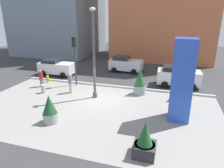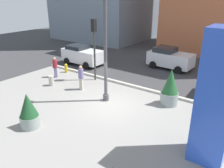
{
  "view_description": "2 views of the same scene",
  "coord_description": "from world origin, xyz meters",
  "px_view_note": "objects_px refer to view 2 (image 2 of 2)",
  "views": [
    {
      "loc": [
        5.26,
        -14.12,
        6.48
      ],
      "look_at": [
        1.11,
        -0.41,
        1.55
      ],
      "focal_mm": 32.37,
      "sensor_mm": 36.0,
      "label": 1
    },
    {
      "loc": [
        7.23,
        -9.79,
        6.19
      ],
      "look_at": [
        0.46,
        -0.49,
        1.58
      ],
      "focal_mm": 36.14,
      "sensor_mm": 36.0,
      "label": 2
    }
  ],
  "objects_px": {
    "art_pillar_blue": "(217,100)",
    "fire_hydrant": "(66,68)",
    "concrete_bollard": "(51,81)",
    "car_intersection": "(170,58)",
    "lamp_post": "(105,46)",
    "potted_plant_by_pillar": "(170,88)",
    "pedestrian_by_curb": "(55,66)",
    "potted_plant_near_right": "(29,111)",
    "car_passing_lane": "(82,55)",
    "pedestrian_on_sidewalk": "(81,76)",
    "traffic_light_far_side": "(94,40)"
  },
  "relations": [
    {
      "from": "art_pillar_blue",
      "to": "fire_hydrant",
      "type": "bearing_deg",
      "value": 161.78
    },
    {
      "from": "concrete_bollard",
      "to": "car_intersection",
      "type": "bearing_deg",
      "value": 59.72
    },
    {
      "from": "fire_hydrant",
      "to": "car_intersection",
      "type": "relative_size",
      "value": 0.19
    },
    {
      "from": "lamp_post",
      "to": "potted_plant_by_pillar",
      "type": "height_order",
      "value": "lamp_post"
    },
    {
      "from": "fire_hydrant",
      "to": "pedestrian_by_curb",
      "type": "distance_m",
      "value": 1.45
    },
    {
      "from": "fire_hydrant",
      "to": "car_intersection",
      "type": "bearing_deg",
      "value": 43.52
    },
    {
      "from": "potted_plant_by_pillar",
      "to": "potted_plant_near_right",
      "type": "relative_size",
      "value": 1.23
    },
    {
      "from": "lamp_post",
      "to": "potted_plant_near_right",
      "type": "height_order",
      "value": "lamp_post"
    },
    {
      "from": "lamp_post",
      "to": "car_passing_lane",
      "type": "height_order",
      "value": "lamp_post"
    },
    {
      "from": "car_passing_lane",
      "to": "lamp_post",
      "type": "bearing_deg",
      "value": -36.72
    },
    {
      "from": "concrete_bollard",
      "to": "pedestrian_on_sidewalk",
      "type": "distance_m",
      "value": 2.45
    },
    {
      "from": "fire_hydrant",
      "to": "traffic_light_far_side",
      "type": "xyz_separation_m",
      "value": [
        3.14,
        0.08,
        2.71
      ]
    },
    {
      "from": "lamp_post",
      "to": "traffic_light_far_side",
      "type": "distance_m",
      "value": 3.78
    },
    {
      "from": "art_pillar_blue",
      "to": "car_intersection",
      "type": "height_order",
      "value": "art_pillar_blue"
    },
    {
      "from": "fire_hydrant",
      "to": "car_intersection",
      "type": "height_order",
      "value": "car_intersection"
    },
    {
      "from": "lamp_post",
      "to": "pedestrian_by_curb",
      "type": "height_order",
      "value": "lamp_post"
    },
    {
      "from": "traffic_light_far_side",
      "to": "car_passing_lane",
      "type": "relative_size",
      "value": 1.17
    },
    {
      "from": "art_pillar_blue",
      "to": "concrete_bollard",
      "type": "xyz_separation_m",
      "value": [
        -11.2,
        1.42,
        -2.23
      ]
    },
    {
      "from": "potted_plant_by_pillar",
      "to": "pedestrian_by_curb",
      "type": "distance_m",
      "value": 9.22
    },
    {
      "from": "potted_plant_near_right",
      "to": "potted_plant_by_pillar",
      "type": "bearing_deg",
      "value": 54.5
    },
    {
      "from": "car_intersection",
      "to": "pedestrian_on_sidewalk",
      "type": "distance_m",
      "value": 8.73
    },
    {
      "from": "lamp_post",
      "to": "car_intersection",
      "type": "height_order",
      "value": "lamp_post"
    },
    {
      "from": "concrete_bollard",
      "to": "traffic_light_far_side",
      "type": "distance_m",
      "value": 4.28
    },
    {
      "from": "potted_plant_by_pillar",
      "to": "fire_hydrant",
      "type": "height_order",
      "value": "potted_plant_by_pillar"
    },
    {
      "from": "concrete_bollard",
      "to": "car_intersection",
      "type": "height_order",
      "value": "car_intersection"
    },
    {
      "from": "potted_plant_by_pillar",
      "to": "lamp_post",
      "type": "bearing_deg",
      "value": -152.15
    },
    {
      "from": "concrete_bollard",
      "to": "potted_plant_near_right",
      "type": "bearing_deg",
      "value": -50.64
    },
    {
      "from": "lamp_post",
      "to": "pedestrian_by_curb",
      "type": "relative_size",
      "value": 4.28
    },
    {
      "from": "concrete_bollard",
      "to": "pedestrian_by_curb",
      "type": "distance_m",
      "value": 1.86
    },
    {
      "from": "car_intersection",
      "to": "potted_plant_by_pillar",
      "type": "bearing_deg",
      "value": -67.36
    },
    {
      "from": "potted_plant_by_pillar",
      "to": "car_intersection",
      "type": "bearing_deg",
      "value": 112.64
    },
    {
      "from": "lamp_post",
      "to": "traffic_light_far_side",
      "type": "relative_size",
      "value": 1.53
    },
    {
      "from": "art_pillar_blue",
      "to": "pedestrian_on_sidewalk",
      "type": "distance_m",
      "value": 9.34
    },
    {
      "from": "potted_plant_by_pillar",
      "to": "traffic_light_far_side",
      "type": "distance_m",
      "value": 6.62
    },
    {
      "from": "potted_plant_by_pillar",
      "to": "pedestrian_on_sidewalk",
      "type": "bearing_deg",
      "value": -166.26
    },
    {
      "from": "car_passing_lane",
      "to": "traffic_light_far_side",
      "type": "bearing_deg",
      "value": -33.99
    },
    {
      "from": "lamp_post",
      "to": "concrete_bollard",
      "type": "relative_size",
      "value": 9.33
    },
    {
      "from": "fire_hydrant",
      "to": "traffic_light_far_side",
      "type": "bearing_deg",
      "value": 1.52
    },
    {
      "from": "lamp_post",
      "to": "fire_hydrant",
      "type": "relative_size",
      "value": 9.33
    },
    {
      "from": "traffic_light_far_side",
      "to": "car_intersection",
      "type": "xyz_separation_m",
      "value": [
        3.44,
        6.16,
        -2.16
      ]
    },
    {
      "from": "potted_plant_near_right",
      "to": "traffic_light_far_side",
      "type": "bearing_deg",
      "value": 103.55
    },
    {
      "from": "lamp_post",
      "to": "pedestrian_on_sidewalk",
      "type": "height_order",
      "value": "lamp_post"
    },
    {
      "from": "potted_plant_by_pillar",
      "to": "pedestrian_on_sidewalk",
      "type": "relative_size",
      "value": 1.29
    },
    {
      "from": "art_pillar_blue",
      "to": "pedestrian_by_curb",
      "type": "bearing_deg",
      "value": 167.2
    },
    {
      "from": "pedestrian_by_curb",
      "to": "potted_plant_near_right",
      "type": "bearing_deg",
      "value": -50.65
    },
    {
      "from": "traffic_light_far_side",
      "to": "pedestrian_on_sidewalk",
      "type": "bearing_deg",
      "value": -77.08
    },
    {
      "from": "fire_hydrant",
      "to": "concrete_bollard",
      "type": "relative_size",
      "value": 1.0
    },
    {
      "from": "art_pillar_blue",
      "to": "fire_hydrant",
      "type": "height_order",
      "value": "art_pillar_blue"
    },
    {
      "from": "lamp_post",
      "to": "concrete_bollard",
      "type": "bearing_deg",
      "value": -175.38
    },
    {
      "from": "fire_hydrant",
      "to": "art_pillar_blue",
      "type": "bearing_deg",
      "value": -18.22
    }
  ]
}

